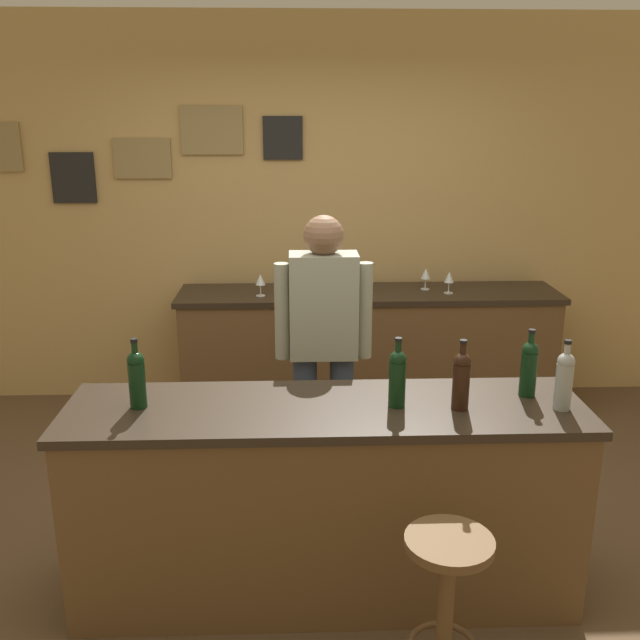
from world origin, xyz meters
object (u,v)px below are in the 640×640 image
object	(u,v)px
wine_bottle_b	(397,376)
wine_glass_a	(260,280)
wine_bottle_d	(529,367)
wine_bottle_e	(564,379)
wine_glass_d	(426,274)
wine_glass_c	(369,278)
wine_glass_b	(302,278)
wine_bottle_a	(137,377)
wine_glass_e	(449,278)
wine_bottle_c	(461,379)
bartender	(323,342)
bar_stool	(446,591)

from	to	relation	value
wine_bottle_b	wine_glass_a	distance (m)	2.08
wine_bottle_d	wine_bottle_e	world-z (taller)	same
wine_bottle_d	wine_glass_d	world-z (taller)	wine_bottle_d
wine_bottle_b	wine_glass_c	xyz separation A→B (m)	(0.09, 2.03, -0.05)
wine_glass_c	wine_bottle_d	bearing A→B (deg)	-75.50
wine_glass_b	wine_glass_d	bearing A→B (deg)	5.23
wine_bottle_a	wine_bottle_b	world-z (taller)	same
wine_bottle_d	wine_bottle_b	bearing A→B (deg)	-170.95
wine_glass_b	wine_bottle_a	bearing A→B (deg)	-109.83
wine_bottle_d	wine_glass_a	bearing A→B (deg)	123.89
wine_glass_a	wine_bottle_b	bearing A→B (deg)	-71.32
wine_glass_d	wine_glass_e	size ratio (longest dim) A/B	1.00
wine_glass_b	wine_glass_d	size ratio (longest dim) A/B	1.00
wine_bottle_e	wine_glass_c	size ratio (longest dim) A/B	1.97
wine_bottle_b	wine_bottle_c	size ratio (longest dim) A/B	1.00
bartender	wine_bottle_d	world-z (taller)	bartender
wine_bottle_b	wine_glass_b	world-z (taller)	wine_bottle_b
wine_bottle_a	wine_bottle_b	bearing A→B (deg)	-1.53
bar_stool	wine_bottle_b	bearing A→B (deg)	99.92
wine_bottle_e	wine_glass_c	world-z (taller)	wine_bottle_e
bartender	wine_glass_c	size ratio (longest dim) A/B	10.45
wine_bottle_a	wine_bottle_e	distance (m)	1.79
wine_bottle_b	wine_glass_a	bearing A→B (deg)	108.68
bartender	wine_glass_b	xyz separation A→B (m)	(-0.10, 1.20, 0.07)
wine_bottle_d	wine_glass_c	xyz separation A→B (m)	(-0.50, 1.93, -0.05)
wine_bottle_d	wine_glass_a	size ratio (longest dim) A/B	1.97
wine_glass_b	wine_glass_c	distance (m)	0.47
bar_stool	wine_bottle_d	xyz separation A→B (m)	(0.48, 0.71, 0.60)
bartender	wine_glass_c	xyz separation A→B (m)	(0.37, 1.20, 0.07)
wine_bottle_c	wine_glass_b	size ratio (longest dim) A/B	1.97
bartender	wine_glass_b	bearing A→B (deg)	94.62
wine_bottle_d	wine_bottle_a	bearing A→B (deg)	-177.80
wine_bottle_b	wine_bottle_e	distance (m)	0.69
wine_bottle_a	wine_bottle_c	bearing A→B (deg)	-2.82
bar_stool	wine_bottle_c	distance (m)	0.85
wine_glass_b	wine_glass_c	xyz separation A→B (m)	(0.47, -0.00, 0.00)
wine_glass_e	wine_bottle_d	bearing A→B (deg)	-91.78
wine_glass_c	wine_bottle_c	bearing A→B (deg)	-85.28
wine_glass_e	wine_glass_a	bearing A→B (deg)	-178.91
wine_glass_a	wine_glass_b	distance (m)	0.30
wine_bottle_a	wine_glass_c	xyz separation A→B (m)	(1.19, 2.00, -0.05)
bar_stool	wine_glass_c	bearing A→B (deg)	90.33
wine_glass_a	wine_glass_c	size ratio (longest dim) A/B	1.00
wine_bottle_c	wine_glass_d	bearing A→B (deg)	83.49
wine_bottle_d	wine_glass_e	xyz separation A→B (m)	(0.06, 1.90, -0.05)
wine_bottle_d	wine_bottle_c	bearing A→B (deg)	-158.16
wine_glass_b	wine_glass_e	world-z (taller)	same
wine_bottle_c	wine_bottle_d	size ratio (longest dim) A/B	1.00
wine_bottle_a	wine_bottle_c	xyz separation A→B (m)	(1.36, -0.07, 0.00)
wine_bottle_c	bartender	bearing A→B (deg)	122.02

